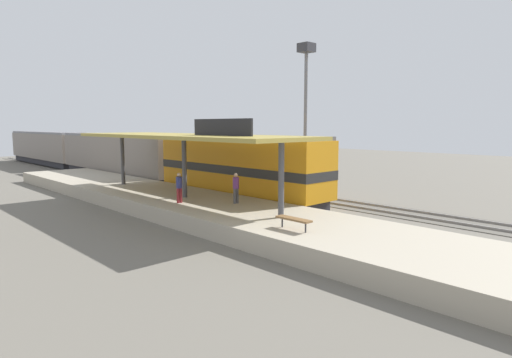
{
  "coord_description": "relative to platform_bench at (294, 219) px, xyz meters",
  "views": [
    {
      "loc": [
        -19.3,
        -21.71,
        5.26
      ],
      "look_at": [
        -1.38,
        -2.9,
        2.0
      ],
      "focal_mm": 30.19,
      "sensor_mm": 36.0,
      "label": 1
    }
  ],
  "objects": [
    {
      "name": "passenger_carriage_rear",
      "position": [
        6.0,
        49.14,
        0.97
      ],
      "size": [
        2.9,
        20.0,
        4.24
      ],
      "color": "#28282D",
      "rests_on": "track_near"
    },
    {
      "name": "light_mast",
      "position": [
        13.8,
        10.97,
        7.05
      ],
      "size": [
        1.1,
        1.1,
        11.7
      ],
      "color": "slate",
      "rests_on": "ground"
    },
    {
      "name": "platform",
      "position": [
        1.4,
        10.04,
        -0.89
      ],
      "size": [
        6.0,
        44.0,
        0.9
      ],
      "primitive_type": "cube",
      "color": "#A89E89",
      "rests_on": "ground"
    },
    {
      "name": "ground_plane",
      "position": [
        8.0,
        10.04,
        -1.34
      ],
      "size": [
        120.0,
        120.0,
        0.0
      ],
      "primitive_type": "plane",
      "color": "#666056"
    },
    {
      "name": "locomotive",
      "position": [
        6.0,
        10.34,
        1.07
      ],
      "size": [
        2.93,
        14.43,
        4.44
      ],
      "color": "#28282D",
      "rests_on": "track_near"
    },
    {
      "name": "person_waiting",
      "position": [
        0.09,
        8.65,
        0.51
      ],
      "size": [
        0.34,
        0.34,
        1.71
      ],
      "color": "maroon",
      "rests_on": "platform"
    },
    {
      "name": "station_canopy",
      "position": [
        1.4,
        9.94,
        3.19
      ],
      "size": [
        5.2,
        18.0,
        4.7
      ],
      "color": "#47474C",
      "rests_on": "platform"
    },
    {
      "name": "track_near",
      "position": [
        6.0,
        10.04,
        -1.31
      ],
      "size": [
        3.2,
        110.0,
        0.16
      ],
      "color": "#565249",
      "rests_on": "ground"
    },
    {
      "name": "person_walking",
      "position": [
        2.27,
        6.3,
        0.51
      ],
      "size": [
        0.34,
        0.34,
        1.71
      ],
      "color": "#4C4C51",
      "rests_on": "platform"
    },
    {
      "name": "passenger_carriage_front",
      "position": [
        6.0,
        28.34,
        0.97
      ],
      "size": [
        2.9,
        20.0,
        4.24
      ],
      "color": "#28282D",
      "rests_on": "track_near"
    },
    {
      "name": "platform_bench",
      "position": [
        0.0,
        0.0,
        0.0
      ],
      "size": [
        0.44,
        1.7,
        0.5
      ],
      "color": "#333338",
      "rests_on": "platform"
    },
    {
      "name": "track_far",
      "position": [
        10.6,
        10.04,
        -1.31
      ],
      "size": [
        3.2,
        110.0,
        0.16
      ],
      "color": "#565249",
      "rests_on": "ground"
    }
  ]
}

